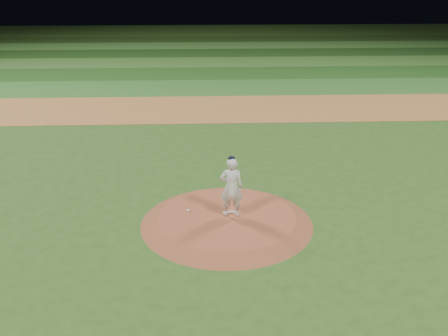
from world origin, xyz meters
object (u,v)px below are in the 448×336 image
object	(u,v)px
pitching_rubber	(231,212)
rosin_bag	(188,211)
pitchers_mound	(227,219)
pitcher_on_mound	(231,187)

from	to	relation	value
pitching_rubber	rosin_bag	size ratio (longest dim) A/B	4.46
pitchers_mound	rosin_bag	world-z (taller)	rosin_bag
pitchers_mound	pitching_rubber	xyz separation A→B (m)	(0.15, 0.25, 0.14)
pitchers_mound	pitching_rubber	distance (m)	0.32
pitching_rubber	pitcher_on_mound	bearing A→B (deg)	-98.62
pitching_rubber	pitcher_on_mound	size ratio (longest dim) A/B	0.25
pitchers_mound	pitching_rubber	bearing A→B (deg)	59.33
rosin_bag	pitcher_on_mound	size ratio (longest dim) A/B	0.06
pitchers_mound	pitcher_on_mound	distance (m)	1.14
pitching_rubber	pitcher_on_mound	distance (m)	1.02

